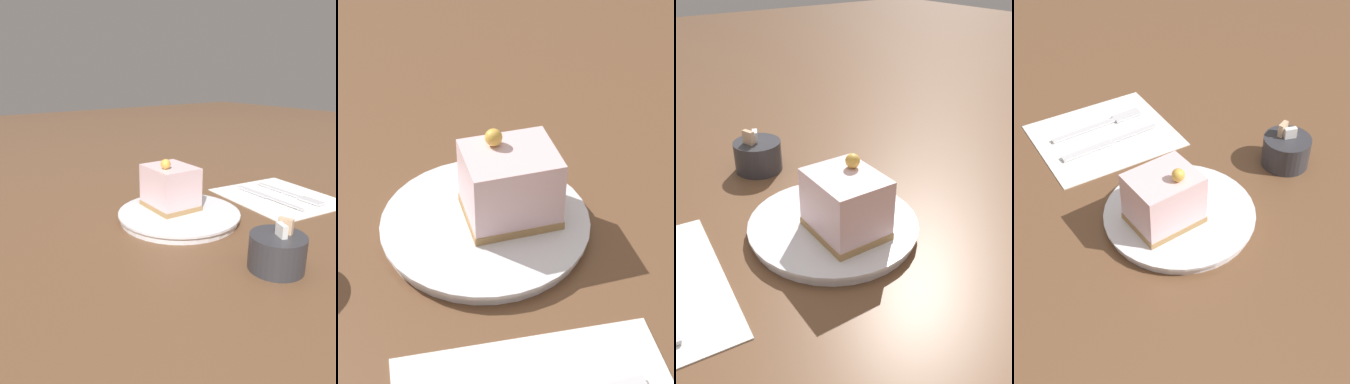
{
  "view_description": "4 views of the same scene",
  "coord_description": "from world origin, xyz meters",
  "views": [
    {
      "loc": [
        0.39,
        0.47,
        0.26
      ],
      "look_at": [
        0.02,
        -0.05,
        0.05
      ],
      "focal_mm": 35.0,
      "sensor_mm": 36.0,
      "label": 1
    },
    {
      "loc": [
        -0.5,
        0.1,
        0.46
      ],
      "look_at": [
        -0.02,
        -0.05,
        0.06
      ],
      "focal_mm": 60.0,
      "sensor_mm": 36.0,
      "label": 2
    },
    {
      "loc": [
        -0.26,
        -0.42,
        0.33
      ],
      "look_at": [
        0.02,
        -0.04,
        0.05
      ],
      "focal_mm": 40.0,
      "sensor_mm": 36.0,
      "label": 3
    },
    {
      "loc": [
        0.45,
        -0.38,
        0.55
      ],
      "look_at": [
        -0.0,
        -0.03,
        0.05
      ],
      "focal_mm": 50.0,
      "sensor_mm": 36.0,
      "label": 4
    }
  ],
  "objects": [
    {
      "name": "fork",
      "position": [
        -0.28,
        0.01,
        0.01
      ],
      "size": [
        0.03,
        0.18,
        0.0
      ],
      "rotation": [
        0.0,
        0.0,
        -0.06
      ],
      "color": "silver",
      "rests_on": "napkin"
    },
    {
      "name": "cake_slice",
      "position": [
        0.0,
        -0.07,
        0.06
      ],
      "size": [
        0.08,
        0.1,
        0.1
      ],
      "rotation": [
        0.0,
        0.0,
        -0.04
      ],
      "color": "#AD8451",
      "rests_on": "plate"
    },
    {
      "name": "napkin",
      "position": [
        -0.25,
        -0.01,
        0.0
      ],
      "size": [
        0.23,
        0.26,
        0.0
      ],
      "rotation": [
        0.0,
        0.0,
        -0.12
      ],
      "color": "white",
      "rests_on": "ground_plane"
    },
    {
      "name": "sugar_bowl",
      "position": [
        -0.0,
        0.18,
        0.03
      ],
      "size": [
        0.08,
        0.08,
        0.07
      ],
      "color": "#333338",
      "rests_on": "ground_plane"
    },
    {
      "name": "plate",
      "position": [
        -0.0,
        -0.04,
        0.01
      ],
      "size": [
        0.22,
        0.22,
        0.02
      ],
      "color": "white",
      "rests_on": "ground_plane"
    },
    {
      "name": "knife",
      "position": [
        -0.22,
        -0.03,
        0.01
      ],
      "size": [
        0.02,
        0.18,
        0.0
      ],
      "rotation": [
        0.0,
        0.0,
        -0.06
      ],
      "color": "silver",
      "rests_on": "napkin"
    },
    {
      "name": "ground_plane",
      "position": [
        0.0,
        0.0,
        0.0
      ],
      "size": [
        4.0,
        4.0,
        0.0
      ],
      "primitive_type": "plane",
      "color": "brown"
    }
  ]
}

